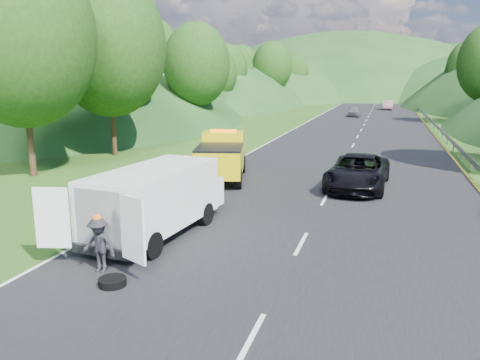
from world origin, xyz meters
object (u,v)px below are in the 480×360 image
(tow_truck, at_px, (222,157))
(white_van, at_px, (157,198))
(woman, at_px, (158,201))
(spare_tire, at_px, (113,286))
(passing_suv, at_px, (357,188))
(worker, at_px, (101,272))
(suitcase, at_px, (133,199))
(child, at_px, (181,211))

(tow_truck, xyz_separation_m, white_van, (0.92, -9.21, 0.09))
(woman, xyz_separation_m, spare_tire, (2.87, -8.23, 0.00))
(passing_suv, bearing_deg, white_van, -119.80)
(tow_truck, distance_m, passing_suv, 7.12)
(worker, height_order, suitcase, worker)
(worker, xyz_separation_m, spare_tire, (0.81, -0.68, 0.00))
(woman, distance_m, spare_tire, 8.71)
(suitcase, distance_m, passing_suv, 10.80)
(child, distance_m, suitcase, 2.29)
(woman, xyz_separation_m, worker, (2.06, -7.54, 0.00))
(child, relative_size, suitcase, 1.51)
(woman, distance_m, worker, 7.82)
(woman, relative_size, suitcase, 2.55)
(suitcase, bearing_deg, child, -3.75)
(white_van, height_order, passing_suv, white_van)
(child, relative_size, passing_suv, 0.16)
(woman, bearing_deg, tow_truck, -6.84)
(spare_tire, distance_m, passing_suv, 14.29)
(spare_tire, relative_size, passing_suv, 0.12)
(spare_tire, bearing_deg, tow_truck, 97.01)
(tow_truck, bearing_deg, child, -100.55)
(tow_truck, distance_m, white_van, 9.26)
(white_van, bearing_deg, worker, -86.82)
(white_van, bearing_deg, suitcase, 136.75)
(worker, distance_m, suitcase, 6.94)
(tow_truck, xyz_separation_m, passing_suv, (7.00, 0.08, -1.26))
(tow_truck, bearing_deg, white_van, -98.57)
(white_van, bearing_deg, spare_tire, -74.82)
(white_van, xyz_separation_m, child, (-0.51, 2.98, -1.35))
(suitcase, height_order, passing_suv, passing_suv)
(worker, relative_size, passing_suv, 0.27)
(white_van, distance_m, spare_tire, 4.23)
(worker, xyz_separation_m, suitcase, (-2.67, 6.40, 0.31))
(tow_truck, distance_m, woman, 5.25)
(worker, bearing_deg, woman, 107.82)
(suitcase, bearing_deg, worker, -67.36)
(woman, relative_size, worker, 1.02)
(woman, height_order, child, woman)
(suitcase, xyz_separation_m, passing_suv, (8.86, 6.16, -0.31))
(suitcase, bearing_deg, passing_suv, 34.81)
(white_van, distance_m, woman, 4.98)
(tow_truck, relative_size, woman, 3.96)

